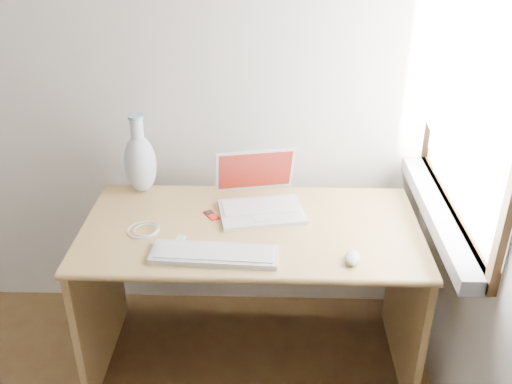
{
  "coord_description": "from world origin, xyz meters",
  "views": [
    {
      "loc": [
        1.04,
        -0.63,
        1.91
      ],
      "look_at": [
        0.98,
        1.35,
        0.84
      ],
      "focal_mm": 40.0,
      "sensor_mm": 36.0,
      "label": 1
    }
  ],
  "objects_px": {
    "external_keyboard": "(214,254)",
    "vase": "(140,161)",
    "laptop": "(262,197)",
    "desk": "(252,257)"
  },
  "relations": [
    {
      "from": "laptop",
      "to": "desk",
      "type": "bearing_deg",
      "value": -132.19
    },
    {
      "from": "external_keyboard",
      "to": "vase",
      "type": "bearing_deg",
      "value": 129.24
    },
    {
      "from": "laptop",
      "to": "external_keyboard",
      "type": "bearing_deg",
      "value": -125.76
    },
    {
      "from": "vase",
      "to": "external_keyboard",
      "type": "bearing_deg",
      "value": -53.91
    },
    {
      "from": "laptop",
      "to": "vase",
      "type": "height_order",
      "value": "vase"
    },
    {
      "from": "external_keyboard",
      "to": "vase",
      "type": "xyz_separation_m",
      "value": [
        -0.37,
        0.5,
        0.13
      ]
    },
    {
      "from": "external_keyboard",
      "to": "vase",
      "type": "distance_m",
      "value": 0.63
    },
    {
      "from": "vase",
      "to": "desk",
      "type": "bearing_deg",
      "value": -22.65
    },
    {
      "from": "external_keyboard",
      "to": "vase",
      "type": "relative_size",
      "value": 1.33
    },
    {
      "from": "desk",
      "to": "vase",
      "type": "height_order",
      "value": "vase"
    }
  ]
}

